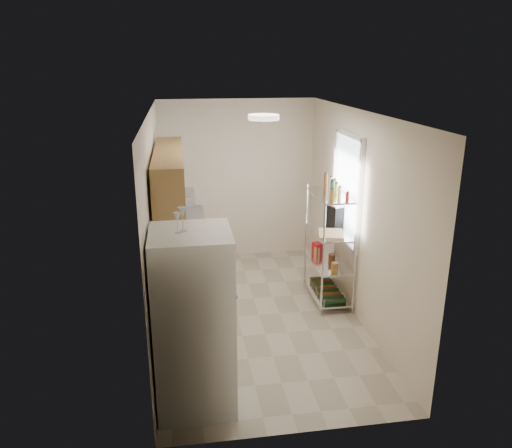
{
  "coord_description": "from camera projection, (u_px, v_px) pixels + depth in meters",
  "views": [
    {
      "loc": [
        -0.93,
        -5.74,
        3.14
      ],
      "look_at": [
        0.0,
        0.25,
        1.17
      ],
      "focal_mm": 35.0,
      "sensor_mm": 36.0,
      "label": 1
    }
  ],
  "objects": [
    {
      "name": "room",
      "position": [
        259.0,
        220.0,
        6.1
      ],
      "size": [
        2.52,
        4.42,
        2.62
      ],
      "color": "#B7AB94",
      "rests_on": "ground"
    },
    {
      "name": "counter_run",
      "position": [
        186.0,
        274.0,
        6.64
      ],
      "size": [
        0.63,
        3.51,
        0.9
      ],
      "color": "#A57E46",
      "rests_on": "ground"
    },
    {
      "name": "upper_cabinets",
      "position": [
        170.0,
        180.0,
        5.88
      ],
      "size": [
        0.33,
        2.2,
        0.72
      ],
      "primitive_type": "cube",
      "color": "#A57E46",
      "rests_on": "room"
    },
    {
      "name": "range_hood",
      "position": [
        176.0,
        197.0,
        6.77
      ],
      "size": [
        0.5,
        0.6,
        0.12
      ],
      "primitive_type": "cube",
      "color": "#B7BABC",
      "rests_on": "room"
    },
    {
      "name": "window",
      "position": [
        347.0,
        190.0,
        6.53
      ],
      "size": [
        0.06,
        1.0,
        1.46
      ],
      "primitive_type": "cube",
      "color": "white",
      "rests_on": "room"
    },
    {
      "name": "bakers_rack",
      "position": [
        330.0,
        224.0,
        6.58
      ],
      "size": [
        0.45,
        0.9,
        1.73
      ],
      "color": "silver",
      "rests_on": "ground"
    },
    {
      "name": "ceiling_dome",
      "position": [
        264.0,
        117.0,
        5.42
      ],
      "size": [
        0.34,
        0.34,
        0.05
      ],
      "primitive_type": "cylinder",
      "color": "white",
      "rests_on": "room"
    },
    {
      "name": "refrigerator",
      "position": [
        194.0,
        321.0,
        4.58
      ],
      "size": [
        0.72,
        0.72,
        1.74
      ],
      "primitive_type": "cube",
      "color": "white",
      "rests_on": "ground"
    },
    {
      "name": "wine_glass_a",
      "position": [
        183.0,
        219.0,
        4.29
      ],
      "size": [
        0.08,
        0.08,
        0.22
      ],
      "primitive_type": null,
      "color": "silver",
      "rests_on": "refrigerator"
    },
    {
      "name": "wine_glass_b",
      "position": [
        177.0,
        223.0,
        4.26
      ],
      "size": [
        0.06,
        0.06,
        0.18
      ],
      "primitive_type": null,
      "color": "silver",
      "rests_on": "refrigerator"
    },
    {
      "name": "rice_cooker",
      "position": [
        183.0,
        244.0,
        6.14
      ],
      "size": [
        0.28,
        0.28,
        0.22
      ],
      "primitive_type": "cylinder",
      "color": "white",
      "rests_on": "counter_run"
    },
    {
      "name": "frying_pan_large",
      "position": [
        183.0,
        236.0,
        6.67
      ],
      "size": [
        0.31,
        0.31,
        0.05
      ],
      "primitive_type": "cylinder",
      "rotation": [
        0.0,
        0.0,
        -0.14
      ],
      "color": "black",
      "rests_on": "counter_run"
    },
    {
      "name": "frying_pan_small",
      "position": [
        186.0,
        223.0,
        7.22
      ],
      "size": [
        0.23,
        0.23,
        0.04
      ],
      "primitive_type": "cylinder",
      "rotation": [
        0.0,
        0.0,
        0.21
      ],
      "color": "black",
      "rests_on": "counter_run"
    },
    {
      "name": "cutting_board",
      "position": [
        331.0,
        234.0,
        6.45
      ],
      "size": [
        0.4,
        0.47,
        0.03
      ],
      "primitive_type": "cube",
      "rotation": [
        0.0,
        0.0,
        -0.25
      ],
      "color": "tan",
      "rests_on": "bakers_rack"
    },
    {
      "name": "espresso_machine",
      "position": [
        335.0,
        215.0,
        6.78
      ],
      "size": [
        0.25,
        0.3,
        0.31
      ],
      "primitive_type": "cube",
      "rotation": [
        0.0,
        0.0,
        0.34
      ],
      "color": "black",
      "rests_on": "bakers_rack"
    },
    {
      "name": "storage_bag",
      "position": [
        317.0,
        248.0,
        7.03
      ],
      "size": [
        0.14,
        0.16,
        0.16
      ],
      "primitive_type": "cube",
      "rotation": [
        0.0,
        0.0,
        0.31
      ],
      "color": "#B21521",
      "rests_on": "bakers_rack"
    }
  ]
}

